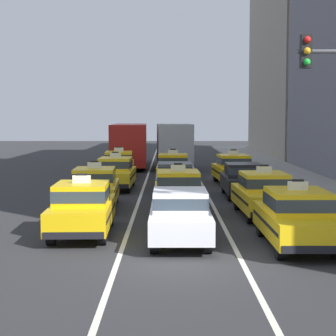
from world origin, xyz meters
The scene contains 18 objects.
ground_plane centered at (0.00, 0.00, 0.00)m, with size 160.00×160.00×0.00m, color #2B2B2D.
lane_stripe_left_center centered at (-1.60, 20.00, 0.00)m, with size 0.14×80.00×0.01m, color silver.
lane_stripe_center_right centered at (1.60, 20.00, 0.00)m, with size 0.14×80.00×0.01m, color silver.
sidewalk_curb centered at (7.20, 15.00, 0.07)m, with size 4.00×90.00×0.15m, color gray.
taxi_left_nearest centered at (-3.00, 3.70, 0.88)m, with size 1.94×4.61×1.96m.
taxi_left_second centered at (-3.29, 9.19, 0.88)m, with size 1.99×4.63×1.96m.
taxi_left_third centered at (-3.00, 15.57, 0.88)m, with size 1.88×4.58×1.96m.
taxi_left_fourth centered at (-3.29, 21.01, 0.88)m, with size 2.03×4.64×1.96m.
bus_left_fifth centered at (-3.21, 30.15, 1.82)m, with size 2.89×11.28×3.22m.
sedan_center_nearest centered at (0.05, 2.53, 0.85)m, with size 1.77×4.30×1.58m.
taxi_center_second centered at (0.09, 7.91, 0.88)m, with size 1.88×4.58×1.96m.
sedan_center_third centered at (0.02, 13.08, 0.85)m, with size 1.77×4.30×1.58m.
taxi_center_fourth centered at (-0.02, 18.44, 0.88)m, with size 1.87×4.58×1.96m.
box_truck_center_fifth centered at (0.10, 26.95, 1.78)m, with size 2.54×7.05×3.27m.
taxi_right_nearest centered at (3.37, 1.95, 0.88)m, with size 1.84×4.57×1.96m.
taxi_right_second centered at (3.27, 7.20, 0.88)m, with size 1.94×4.61×1.96m.
sedan_right_third centered at (3.20, 12.68, 0.85)m, with size 1.77×4.30×1.58m.
taxi_right_fourth centered at (3.31, 17.88, 0.88)m, with size 2.06×4.65×1.96m.
Camera 1 is at (-0.30, -14.62, 3.68)m, focal length 62.85 mm.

